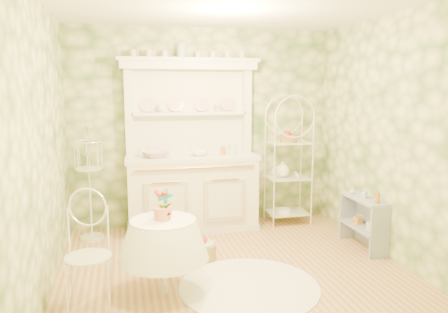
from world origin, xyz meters
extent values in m
plane|color=tan|center=(0.00, 0.00, 0.00)|extent=(3.60, 3.60, 0.00)
plane|color=white|center=(0.00, 0.00, 2.70)|extent=(3.60, 3.60, 0.00)
plane|color=beige|center=(-1.80, 0.00, 1.35)|extent=(3.60, 3.60, 0.00)
plane|color=beige|center=(1.80, 0.00, 1.35)|extent=(3.60, 3.60, 0.00)
plane|color=beige|center=(0.00, 1.80, 1.35)|extent=(3.60, 3.60, 0.00)
plane|color=beige|center=(0.00, -1.80, 1.35)|extent=(3.60, 3.60, 0.00)
cube|color=white|center=(-0.20, 1.52, 1.15)|extent=(1.87, 0.61, 2.29)
cube|color=white|center=(1.15, 1.49, 0.88)|extent=(0.56, 0.41, 1.76)
cube|color=#95A1BD|center=(1.68, 0.36, 0.30)|extent=(0.36, 0.74, 0.61)
cylinder|color=white|center=(-0.75, -0.28, 0.30)|extent=(0.65, 0.65, 0.60)
cube|color=white|center=(-1.42, -0.36, 0.39)|extent=(0.45, 0.45, 0.79)
cube|color=white|center=(-1.51, 1.41, 0.76)|extent=(0.38, 0.38, 1.52)
cylinder|color=olive|center=(-0.28, 0.44, 0.12)|extent=(0.46, 0.46, 0.23)
cylinder|color=white|center=(0.06, -0.33, 0.01)|extent=(1.81, 1.81, 0.01)
imported|color=white|center=(-0.67, 1.48, 1.02)|extent=(0.41, 0.41, 0.08)
imported|color=white|center=(-0.10, 1.50, 1.02)|extent=(0.29, 0.29, 0.07)
imported|color=white|center=(-0.57, 1.68, 1.61)|extent=(0.17, 0.17, 0.10)
imported|color=white|center=(0.19, 1.68, 1.61)|extent=(0.14, 0.14, 0.10)
imported|color=#3F7238|center=(-0.74, -0.31, 0.85)|extent=(0.18, 0.15, 0.29)
imported|color=#BA712C|center=(1.68, 0.10, 0.68)|extent=(0.08, 0.08, 0.16)
imported|color=#A2C2CF|center=(1.68, 0.36, 0.65)|extent=(0.06, 0.06, 0.11)
imported|color=silver|center=(1.64, 0.58, 0.65)|extent=(0.07, 0.07, 0.09)
camera|label=1|loc=(-1.08, -4.15, 1.91)|focal=35.00mm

